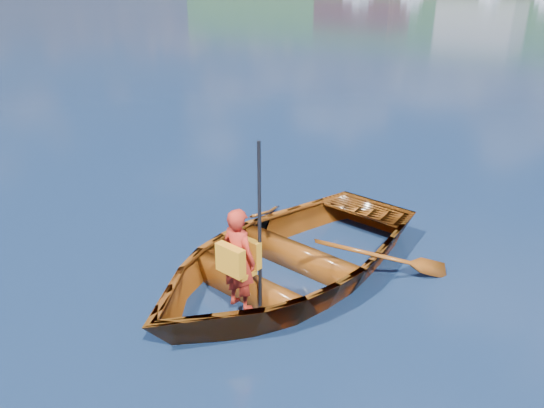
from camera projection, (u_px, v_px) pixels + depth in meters
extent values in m
plane|color=#152D48|center=(333.00, 332.00, 5.34)|extent=(600.00, 600.00, 0.00)
imported|color=brown|center=(285.00, 257.00, 6.25)|extent=(3.20, 4.27, 0.84)
imported|color=#B5271A|center=(239.00, 259.00, 5.39)|extent=(0.43, 0.30, 1.12)
cube|color=orange|center=(230.00, 260.00, 5.29)|extent=(0.35, 0.13, 0.30)
cube|color=orange|center=(247.00, 252.00, 5.45)|extent=(0.35, 0.11, 0.30)
cube|color=orange|center=(239.00, 271.00, 5.44)|extent=(0.32, 0.24, 0.05)
cylinder|color=black|center=(260.00, 229.00, 5.26)|extent=(0.04, 0.04, 1.80)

